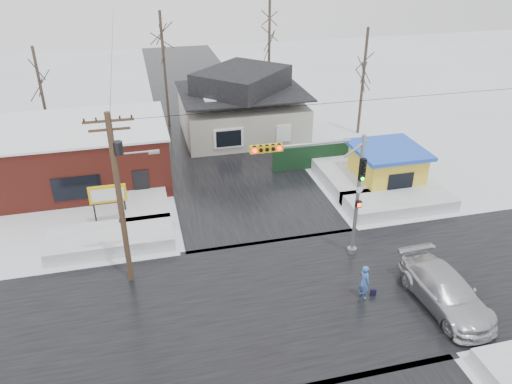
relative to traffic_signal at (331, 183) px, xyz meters
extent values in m
plane|color=white|center=(-2.43, -2.97, -4.54)|extent=(120.00, 120.00, 0.00)
cube|color=black|center=(-2.43, -2.97, -4.53)|extent=(10.00, 120.00, 0.02)
cube|color=black|center=(-2.43, -2.97, -4.53)|extent=(120.00, 10.00, 0.02)
cube|color=white|center=(-11.43, 4.03, -4.14)|extent=(7.00, 3.00, 0.80)
cube|color=white|center=(6.57, 4.03, -4.14)|extent=(7.00, 3.00, 0.80)
cube|color=white|center=(-9.43, 9.03, -4.14)|extent=(3.00, 8.00, 0.80)
cube|color=white|center=(4.57, 9.03, -4.14)|extent=(3.00, 8.00, 0.80)
cylinder|color=gray|center=(1.57, 0.03, -1.04)|extent=(0.20, 0.20, 7.00)
cylinder|color=gray|center=(1.57, 0.03, -4.39)|extent=(0.50, 0.50, 0.30)
cylinder|color=gray|center=(-1.43, 0.03, 2.26)|extent=(4.60, 0.14, 0.14)
cube|color=gold|center=(-3.43, 0.03, 2.26)|extent=(1.60, 0.28, 0.35)
sphere|color=#FF0C0C|center=(-4.03, -0.13, 2.26)|extent=(0.20, 0.20, 0.20)
sphere|color=#FF0C0C|center=(-2.83, -0.13, 2.26)|extent=(0.20, 0.20, 0.20)
cube|color=black|center=(1.57, -0.17, 0.66)|extent=(0.30, 0.22, 1.20)
sphere|color=#0CE533|center=(1.57, -0.31, 0.21)|extent=(0.18, 0.18, 0.18)
cube|color=black|center=(1.57, -0.17, -1.34)|extent=(0.30, 0.20, 0.35)
cylinder|color=#382619|center=(-10.43, 0.53, -0.04)|extent=(0.28, 0.28, 9.00)
cube|color=#382619|center=(-10.43, 0.53, 4.06)|extent=(2.20, 0.10, 0.10)
cube|color=#382619|center=(-10.43, 0.53, 3.66)|extent=(1.80, 0.10, 0.10)
cylinder|color=black|center=(-10.18, 0.53, 2.76)|extent=(0.44, 0.44, 0.60)
cylinder|color=gray|center=(-9.53, 0.53, 2.46)|extent=(1.80, 0.08, 0.08)
cube|color=gray|center=(-8.63, 0.53, 2.41)|extent=(0.50, 0.22, 0.12)
cube|color=maroon|center=(-13.43, 13.03, -2.54)|extent=(12.00, 8.00, 4.00)
cube|color=white|center=(-13.43, 13.03, -0.49)|extent=(12.20, 8.20, 0.15)
cube|color=black|center=(-13.43, 9.01, -3.14)|extent=(3.00, 0.08, 1.60)
cube|color=black|center=(-9.43, 9.01, -3.44)|extent=(1.00, 0.08, 2.20)
cylinder|color=black|center=(-12.33, 6.53, -3.64)|extent=(0.10, 0.10, 1.80)
cylinder|color=black|center=(-10.53, 6.53, -3.64)|extent=(0.10, 0.10, 1.80)
cube|color=gold|center=(-11.43, 6.53, -2.54)|extent=(2.20, 0.18, 1.10)
cube|color=white|center=(-11.43, 6.42, -2.54)|extent=(1.90, 0.02, 0.80)
cube|color=#AFAC9E|center=(-0.43, 19.03, -3.04)|extent=(10.00, 8.00, 3.00)
cube|color=black|center=(-0.43, 19.03, -0.64)|extent=(10.40, 8.40, 0.12)
pyramid|color=black|center=(-0.43, 19.03, 0.32)|extent=(9.00, 7.00, 1.80)
cube|color=maroon|center=(2.77, 20.03, 0.36)|extent=(0.70, 0.70, 1.40)
cube|color=white|center=(-2.43, 14.98, -3.14)|extent=(2.40, 0.12, 1.60)
cube|color=yellow|center=(7.07, 7.03, -3.24)|extent=(4.00, 4.00, 2.60)
cube|color=blue|center=(7.07, 7.03, -1.79)|extent=(4.60, 4.60, 0.25)
cube|color=black|center=(7.07, 5.00, -3.24)|extent=(1.80, 0.06, 1.20)
cube|color=black|center=(4.07, 11.03, -3.64)|extent=(8.00, 0.12, 1.80)
cylinder|color=#332821|center=(-6.43, 23.03, 0.46)|extent=(0.24, 0.24, 10.00)
cylinder|color=#332821|center=(3.57, 25.03, 1.46)|extent=(0.24, 0.24, 12.00)
cylinder|color=#332821|center=(9.57, 17.03, -0.04)|extent=(0.24, 0.24, 9.00)
cylinder|color=#332821|center=(-16.43, 21.03, -0.54)|extent=(0.24, 0.24, 8.00)
imported|color=#3D62AC|center=(0.54, -3.63, -3.62)|extent=(0.59, 0.76, 1.85)
imported|color=silver|center=(4.03, -5.11, -3.71)|extent=(2.58, 5.82, 1.66)
cube|color=black|center=(1.08, -3.65, -4.36)|extent=(0.29, 0.16, 0.35)
camera|label=1|loc=(-9.16, -20.98, 11.49)|focal=35.00mm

